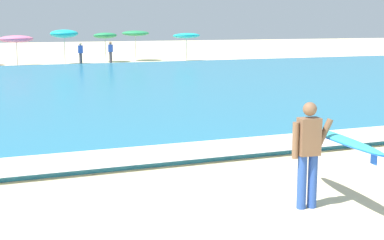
% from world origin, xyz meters
% --- Properties ---
extents(sea, '(120.00, 28.00, 0.14)m').
position_xyz_m(sea, '(0.00, 18.39, 0.07)').
color(sea, teal).
rests_on(sea, ground).
extents(surf_foam, '(120.00, 1.58, 0.01)m').
position_xyz_m(surf_foam, '(0.00, 4.99, 0.15)').
color(surf_foam, white).
rests_on(surf_foam, sea).
extents(surfer_with_board, '(1.10, 2.66, 1.73)m').
position_xyz_m(surfer_with_board, '(2.96, 1.04, 1.03)').
color(surfer_with_board, '#284CA3').
rests_on(surfer_with_board, ground).
extents(beach_umbrella_4, '(2.26, 2.28, 2.14)m').
position_xyz_m(beach_umbrella_4, '(0.69, 33.36, 1.84)').
color(beach_umbrella_4, beige).
rests_on(beach_umbrella_4, ground).
extents(beach_umbrella_5, '(1.94, 1.95, 2.48)m').
position_xyz_m(beach_umbrella_5, '(3.95, 33.70, 2.17)').
color(beach_umbrella_5, beige).
rests_on(beach_umbrella_5, ground).
extents(beach_umbrella_6, '(1.75, 1.77, 2.26)m').
position_xyz_m(beach_umbrella_6, '(7.16, 34.96, 1.98)').
color(beach_umbrella_6, beige).
rests_on(beach_umbrella_6, ground).
extents(beach_umbrella_7, '(2.10, 2.10, 2.33)m').
position_xyz_m(beach_umbrella_7, '(9.69, 35.66, 2.12)').
color(beach_umbrella_7, beige).
rests_on(beach_umbrella_7, ground).
extents(beach_umbrella_8, '(2.07, 2.09, 2.21)m').
position_xyz_m(beach_umbrella_8, '(13.11, 33.59, 1.95)').
color(beach_umbrella_8, beige).
rests_on(beach_umbrella_8, ground).
extents(beachgoer_near_row_left, '(0.32, 0.20, 1.58)m').
position_xyz_m(beachgoer_near_row_left, '(7.18, 33.44, 0.84)').
color(beachgoer_near_row_left, '#383842').
rests_on(beachgoer_near_row_left, ground).
extents(beachgoer_near_row_mid, '(0.32, 0.20, 1.58)m').
position_xyz_m(beachgoer_near_row_mid, '(4.87, 32.68, 0.84)').
color(beachgoer_near_row_mid, '#383842').
rests_on(beachgoer_near_row_mid, ground).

